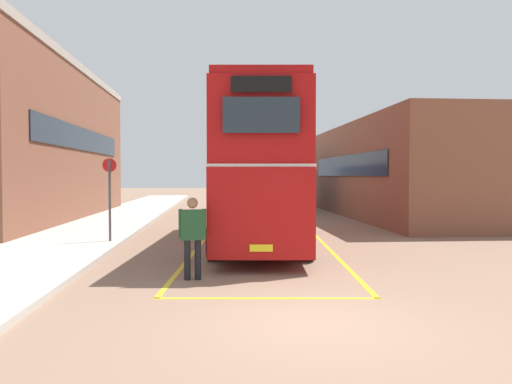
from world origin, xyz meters
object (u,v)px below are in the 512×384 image
(pedestrian_boarding, at_px, (192,232))
(bus_stop_sign, at_px, (110,191))
(double_decker_bus, at_px, (260,168))
(single_deck_bus, at_px, (272,185))

(pedestrian_boarding, bearing_deg, bus_stop_sign, 117.64)
(pedestrian_boarding, distance_m, bus_stop_sign, 6.32)
(pedestrian_boarding, bearing_deg, double_decker_bus, 71.04)
(double_decker_bus, xyz_separation_m, bus_stop_sign, (-4.86, -0.09, -0.77))
(double_decker_bus, xyz_separation_m, pedestrian_boarding, (-1.95, -5.66, -1.47))
(double_decker_bus, distance_m, bus_stop_sign, 4.92)
(double_decker_bus, bearing_deg, single_deck_bus, 82.11)
(pedestrian_boarding, relative_size, bus_stop_sign, 0.67)
(double_decker_bus, relative_size, single_deck_bus, 1.32)
(pedestrian_boarding, bearing_deg, single_deck_bus, 79.06)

